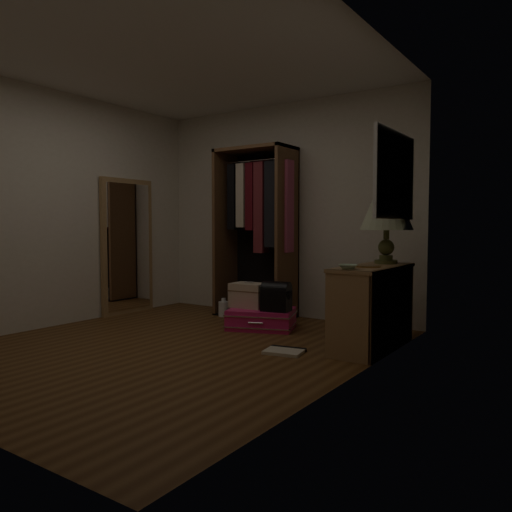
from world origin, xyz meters
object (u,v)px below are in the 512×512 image
pink_suitcase (261,319)px  white_jug (224,309)px  open_wardrobe (260,217)px  console_bookshelf (373,304)px  floor_mirror (127,246)px  train_case (249,295)px  table_lamp (387,216)px  black_bag (276,296)px

pink_suitcase → white_jug: (-0.79, 0.35, -0.01)m
open_wardrobe → pink_suitcase: bearing=-54.7°
console_bookshelf → pink_suitcase: 1.35m
floor_mirror → train_case: (1.77, 0.16, -0.50)m
pink_suitcase → table_lamp: size_ratio=1.34×
console_bookshelf → open_wardrobe: bearing=156.8°
open_wardrobe → train_case: (0.27, -0.60, -0.86)m
train_case → pink_suitcase: bearing=-7.1°
floor_mirror → white_jug: (1.14, 0.51, -0.75)m
floor_mirror → pink_suitcase: bearing=4.6°
floor_mirror → train_case: size_ratio=4.13×
open_wardrobe → train_case: open_wardrobe is taller
console_bookshelf → table_lamp: size_ratio=1.79×
open_wardrobe → white_jug: size_ratio=9.15×
white_jug → open_wardrobe: bearing=36.5°
console_bookshelf → train_case: size_ratio=2.72×
floor_mirror → table_lamp: (3.24, 0.34, 0.36)m
pink_suitcase → table_lamp: table_lamp is taller
floor_mirror → open_wardrobe: bearing=27.1°
floor_mirror → black_bag: bearing=3.2°
train_case → table_lamp: 1.72m
console_bookshelf → floor_mirror: (-3.24, -0.02, 0.45)m
console_bookshelf → black_bag: bearing=174.8°
black_bag → white_jug: black_bag is taller
floor_mirror → white_jug: floor_mirror is taller
open_wardrobe → pink_suitcase: open_wardrobe is taller
train_case → table_lamp: table_lamp is taller
table_lamp → pink_suitcase: bearing=-172.0°
table_lamp → white_jug: bearing=175.5°
black_bag → white_jug: (-1.00, 0.38, -0.28)m
console_bookshelf → white_jug: size_ratio=5.00×
table_lamp → white_jug: size_ratio=2.79×
floor_mirror → white_jug: size_ratio=7.58×
open_wardrobe → floor_mirror: open_wardrobe is taller
open_wardrobe → console_bookshelf: bearing=-23.2°
floor_mirror → black_bag: size_ratio=5.35×
train_case → table_lamp: size_ratio=0.66×
pink_suitcase → white_jug: white_jug is taller
console_bookshelf → open_wardrobe: 2.06m
train_case → black_bag: (0.38, -0.04, 0.03)m
table_lamp → open_wardrobe: bearing=166.2°
console_bookshelf → table_lamp: 0.87m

